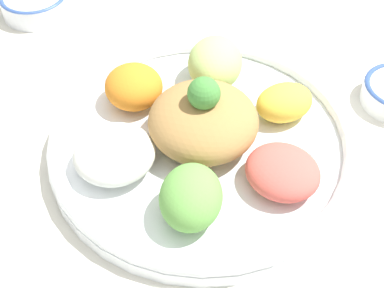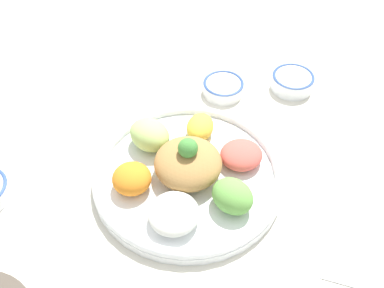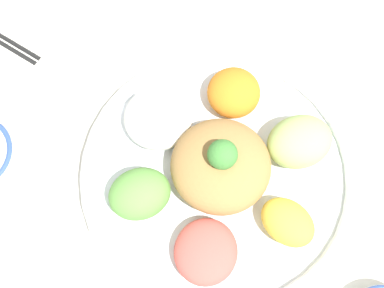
% 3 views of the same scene
% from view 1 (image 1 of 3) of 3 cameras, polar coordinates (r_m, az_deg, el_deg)
% --- Properties ---
extents(ground_plane, '(2.40, 2.40, 0.00)m').
position_cam_1_polar(ground_plane, '(0.67, -0.02, -2.68)').
color(ground_plane, silver).
extents(salad_platter, '(0.39, 0.39, 0.12)m').
position_cam_1_polar(salad_platter, '(0.67, 0.97, 1.02)').
color(salad_platter, white).
rests_on(salad_platter, ground_plane).
extents(rice_bowl_blue, '(0.11, 0.11, 0.04)m').
position_cam_1_polar(rice_bowl_blue, '(0.95, -16.43, 14.29)').
color(rice_bowl_blue, white).
rests_on(rice_bowl_blue, ground_plane).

